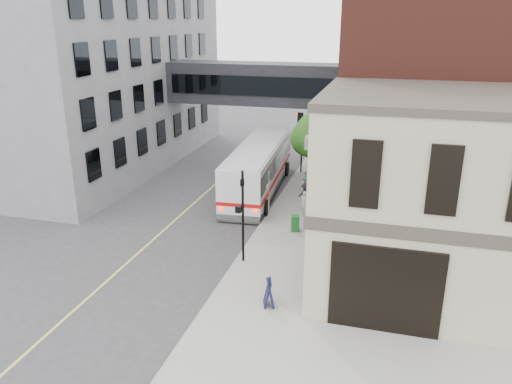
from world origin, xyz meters
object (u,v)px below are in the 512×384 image
Objects in this scene: pedestrian_a at (305,204)px; sandwich_board at (269,293)px; pedestrian_b at (307,183)px; pedestrian_c at (305,195)px; bus at (259,166)px; newspaper_box at (295,223)px.

sandwich_board is at bearing -95.00° from pedestrian_a.
pedestrian_b is 1.09× the size of pedestrian_c.
bus is 13.39× the size of newspaper_box.
sandwich_board is (0.43, -7.62, 0.12)m from newspaper_box.
pedestrian_c is 11.45m from sandwich_board.
pedestrian_c is at bearing -33.60° from bus.
pedestrian_b is at bearing 128.30° from pedestrian_c.
pedestrian_a is 1.71× the size of newspaper_box.
bus is at bearing 127.35° from pedestrian_a.
bus reaches higher than sandwich_board.
sandwich_board reaches higher than newspaper_box.
newspaper_box is (-0.12, -2.23, -0.32)m from pedestrian_a.
newspaper_box is at bearing -56.73° from pedestrian_c.
bus is 7.36m from newspaper_box.
bus is at bearing 109.79° from newspaper_box.
newspaper_box is at bearing -58.92° from bus.
pedestrian_a reaches higher than newspaper_box.
pedestrian_c is at bearing 80.73° from newspaper_box.
pedestrian_a reaches higher than pedestrian_c.
pedestrian_a is at bearing 73.89° from sandwich_board.
pedestrian_a is at bearing -49.60° from pedestrian_c.
pedestrian_a is at bearing 75.58° from newspaper_box.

